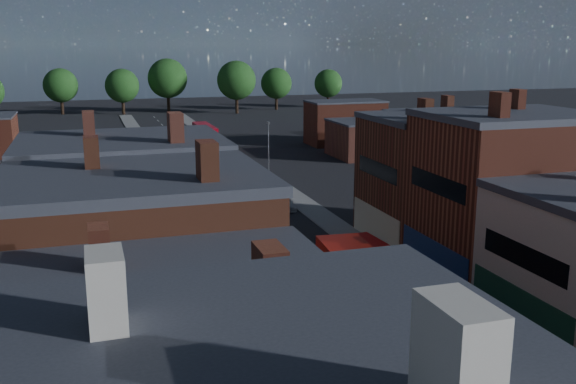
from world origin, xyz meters
TOP-DOWN VIEW (x-y plane):
  - pavement_west at (-6.50, 50.00)m, footprint 3.00×200.00m
  - pavement_east at (6.50, 50.00)m, footprint 3.00×200.00m
  - lamp_post_2 at (-5.20, 30.00)m, footprint 0.25×0.70m
  - lamp_post_3 at (5.20, 60.00)m, footprint 0.25×0.70m
  - bus_0 at (-1.50, 15.96)m, footprint 3.93×12.52m
  - bus_1 at (1.65, 19.76)m, footprint 3.02×10.27m
  - bus_2 at (2.41, 88.17)m, footprint 2.69×10.48m
  - car_2 at (-3.76, 38.25)m, footprint 2.24×4.38m
  - car_3 at (3.80, 49.08)m, footprint 2.09×4.75m
  - ped_3 at (6.05, 10.16)m, footprint 0.77×1.13m

SIDE VIEW (x-z plane):
  - pavement_west at x=-6.50m, z-range 0.00..0.12m
  - pavement_east at x=6.50m, z-range 0.00..0.12m
  - car_2 at x=-3.76m, z-range 0.00..1.18m
  - car_3 at x=3.80m, z-range 0.00..1.36m
  - ped_3 at x=6.05m, z-range 0.12..1.88m
  - bus_1 at x=1.65m, z-range 0.17..4.56m
  - bus_2 at x=2.41m, z-range 0.18..4.70m
  - bus_0 at x=-1.50m, z-range 0.21..5.53m
  - lamp_post_2 at x=-5.20m, z-range 0.64..8.77m
  - lamp_post_3 at x=5.20m, z-range 0.64..8.77m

